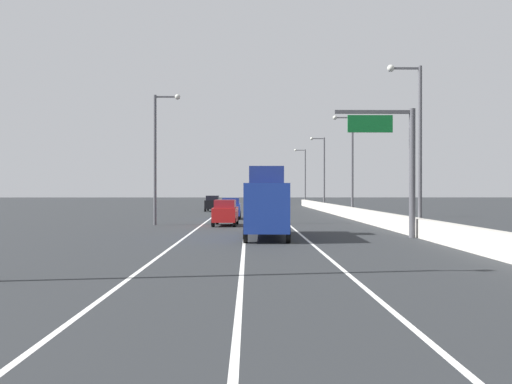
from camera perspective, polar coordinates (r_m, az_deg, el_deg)
The scene contains 17 objects.
ground_plane at distance 66.56m, azimuth 0.74°, elevation -2.22°, with size 320.00×320.00×0.00m, color #26282B.
lane_stripe_left at distance 57.66m, azimuth -4.50°, elevation -2.59°, with size 0.16×130.00×0.00m, color silver.
lane_stripe_center at distance 57.54m, azimuth -1.02°, elevation -2.59°, with size 0.16×130.00×0.00m, color silver.
lane_stripe_right at distance 57.63m, azimuth 2.47°, elevation -2.59°, with size 0.16×130.00×0.00m, color silver.
jersey_barrier_right at distance 43.71m, azimuth 12.58°, elevation -2.74°, with size 0.60×120.00×1.10m, color #B2ADA3.
overhead_sign_gantry at distance 33.40m, azimuth 14.44°, elevation 3.54°, with size 4.68×0.36×7.50m.
lamp_post_right_second at distance 35.65m, azimuth 16.01°, elevation 5.34°, with size 2.14×0.44×10.44m.
lamp_post_right_third at distance 58.04m, azimuth 9.56°, elevation 3.33°, with size 2.14×0.44×10.44m.
lamp_post_right_fourth at distance 80.79m, azimuth 6.79°, elevation 2.43°, with size 2.14×0.44×10.44m.
lamp_post_right_fifth at distance 103.59m, azimuth 4.90°, elevation 1.93°, with size 2.14×0.44×10.44m.
lamp_post_left_near at distance 18.82m, azimuth -24.52°, elevation 10.02°, with size 2.14×0.44×10.44m.
lamp_post_left_mid at distance 45.28m, azimuth -9.96°, elevation 4.23°, with size 2.14×0.44×10.44m.
car_red_0 at distance 43.77m, azimuth -3.14°, elevation -2.13°, with size 2.00×4.32×2.03m.
car_black_1 at distance 74.57m, azimuth -4.43°, elevation -1.17°, with size 1.99×4.36×2.09m.
car_silver_2 at distance 67.39m, azimuth 0.39°, elevation -1.31°, with size 1.97×4.50×2.08m.
car_blue_3 at distance 54.30m, azimuth -2.57°, elevation -1.68°, with size 1.88×4.46×2.05m.
box_truck at distance 32.84m, azimuth 1.09°, elevation -1.27°, with size 2.70×8.40×4.24m.
Camera 1 is at (-1.78, -2.47, 2.74)m, focal length 39.20 mm.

